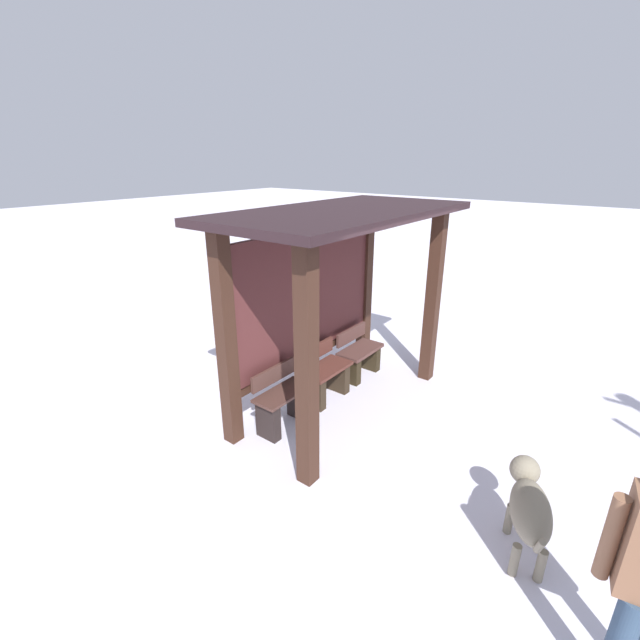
{
  "coord_description": "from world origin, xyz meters",
  "views": [
    {
      "loc": [
        -4.17,
        -2.86,
        3.11
      ],
      "look_at": [
        -0.39,
        0.06,
        1.3
      ],
      "focal_mm": 24.46,
      "sensor_mm": 36.0,
      "label": 1
    }
  ],
  "objects": [
    {
      "name": "bus_shelter",
      "position": [
        0.0,
        0.18,
        1.84
      ],
      "size": [
        3.34,
        1.67,
        2.55
      ],
      "color": "#392117",
      "rests_on": "ground"
    },
    {
      "name": "bench_center_inside",
      "position": [
        0.0,
        0.28,
        0.32
      ],
      "size": [
        0.75,
        0.39,
        0.75
      ],
      "color": "#4F2821",
      "rests_on": "ground"
    },
    {
      "name": "bench_right_inside",
      "position": [
        0.85,
        0.28,
        0.31
      ],
      "size": [
        0.75,
        0.38,
        0.72
      ],
      "color": "#4F312C",
      "rests_on": "ground"
    },
    {
      "name": "dog",
      "position": [
        -0.94,
        -2.51,
        0.46
      ],
      "size": [
        0.96,
        0.54,
        0.66
      ],
      "color": "gray",
      "rests_on": "ground"
    },
    {
      "name": "bench_left_inside",
      "position": [
        -0.85,
        0.28,
        0.32
      ],
      "size": [
        0.75,
        0.35,
        0.76
      ],
      "color": "#492E27",
      "rests_on": "ground"
    },
    {
      "name": "ground_plane",
      "position": [
        0.0,
        0.0,
        0.0
      ],
      "size": [
        60.0,
        60.0,
        0.0
      ],
      "primitive_type": "plane",
      "color": "silver"
    }
  ]
}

